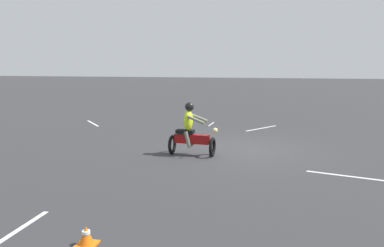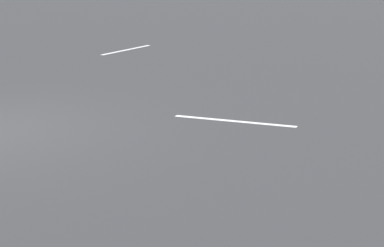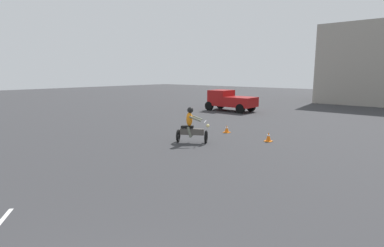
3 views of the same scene
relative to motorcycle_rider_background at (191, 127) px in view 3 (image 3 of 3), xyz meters
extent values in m
torus|color=black|center=(0.59, 0.35, -0.43)|extent=(0.39, 0.57, 0.60)
torus|color=black|center=(-0.53, -0.31, -0.43)|extent=(0.39, 0.57, 0.60)
cube|color=#4C4742|center=(0.03, 0.02, -0.21)|extent=(1.07, 0.77, 0.28)
cube|color=black|center=(-0.16, -0.09, 0.01)|extent=(0.61, 0.51, 0.10)
cylinder|color=silver|center=(0.55, 0.32, 0.27)|extent=(0.39, 0.62, 0.04)
sphere|color=#F2E08C|center=(0.66, 0.39, 0.09)|extent=(0.22, 0.22, 0.16)
ellipsoid|color=orange|center=(-0.07, -0.04, 0.37)|extent=(0.45, 0.49, 0.64)
cylinder|color=slate|center=(0.29, -0.06, 0.42)|extent=(0.52, 0.36, 0.27)
cylinder|color=slate|center=(0.08, 0.28, 0.42)|extent=(0.52, 0.36, 0.27)
cylinder|color=slate|center=(0.02, -0.15, -0.21)|extent=(0.27, 0.23, 0.51)
cylinder|color=slate|center=(-0.13, 0.09, -0.21)|extent=(0.27, 0.23, 0.51)
sphere|color=black|center=(-0.04, -0.02, 0.79)|extent=(0.38, 0.38, 0.28)
cylinder|color=black|center=(-6.74, 11.87, -0.35)|extent=(0.76, 0.25, 0.76)
cylinder|color=black|center=(-6.73, 10.17, -0.35)|extent=(0.76, 0.25, 0.76)
cylinder|color=black|center=(-3.64, 11.89, -0.35)|extent=(0.76, 0.25, 0.76)
cylinder|color=black|center=(-3.63, 10.19, -0.35)|extent=(0.76, 0.25, 0.76)
cube|color=maroon|center=(-4.18, 11.03, 0.10)|extent=(2.41, 1.91, 0.80)
cube|color=maroon|center=(-6.08, 11.02, 0.35)|extent=(1.61, 1.91, 1.30)
cube|color=black|center=(-6.73, 11.02, 0.70)|extent=(0.13, 1.70, 0.56)
cube|color=orange|center=(2.60, 2.55, -0.71)|extent=(0.32, 0.32, 0.03)
cone|color=orange|center=(2.60, 2.55, -0.49)|extent=(0.24, 0.24, 0.41)
cylinder|color=white|center=(2.60, 2.55, -0.43)|extent=(0.13, 0.13, 0.05)
cube|color=orange|center=(-0.09, 3.05, -0.71)|extent=(0.32, 0.32, 0.03)
cone|color=orange|center=(-0.09, 3.05, -0.51)|extent=(0.24, 0.24, 0.37)
cylinder|color=white|center=(-0.09, 3.05, -0.45)|extent=(0.13, 0.13, 0.05)
camera|label=1|loc=(18.48, -8.24, 2.12)|focal=35.00mm
camera|label=2|loc=(5.93, 2.57, 2.28)|focal=70.00mm
camera|label=3|loc=(8.81, -10.22, 2.46)|focal=28.00mm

